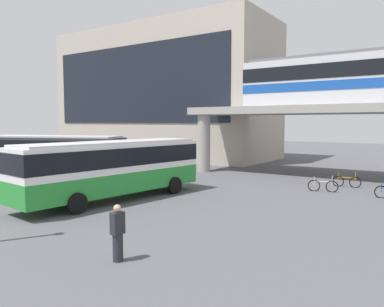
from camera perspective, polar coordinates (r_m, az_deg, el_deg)
ground_plane at (r=28.63m, az=-2.23°, el=-3.81°), size 120.00×120.00×0.00m
station_building at (r=47.75m, az=-4.20°, el=8.91°), size 27.16×11.04×15.48m
elevated_platform at (r=30.41m, az=26.82°, el=5.14°), size 29.53×6.53×5.50m
train at (r=30.62m, az=26.34°, el=10.28°), size 20.08×2.96×3.84m
bus_main at (r=21.00m, az=-11.76°, el=-1.55°), size 3.81×11.26×3.22m
bus_secondary at (r=31.02m, az=-20.01°, el=0.26°), size 11.27×5.93×3.22m
bicycle_silver at (r=24.64m, az=19.11°, el=-4.62°), size 1.76×0.46×1.04m
bicycle_orange at (r=26.93m, az=22.25°, el=-3.93°), size 1.79×0.25×1.04m
pedestrian_walking_across at (r=40.06m, az=-20.29°, el=-0.47°), size 0.41×0.47×1.75m
pedestrian_at_kerb at (r=12.01m, az=-11.12°, el=-11.89°), size 0.32×0.43×1.76m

